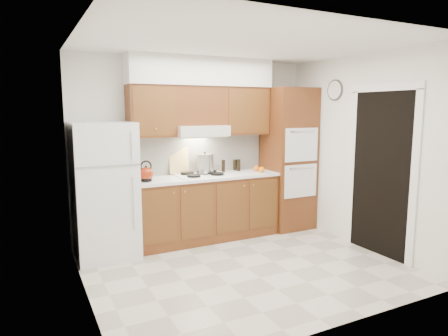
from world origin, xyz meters
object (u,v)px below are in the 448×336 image
kettle (146,174)px  fridge (104,191)px  stock_pot (205,163)px  oven_cabinet (288,159)px

kettle → fridge: bearing=-175.0°
stock_pot → kettle: bearing=-168.3°
fridge → stock_pot: 1.48m
kettle → stock_pot: stock_pot is taller
stock_pot → fridge: bearing=-174.4°
fridge → stock_pot: bearing=5.6°
oven_cabinet → stock_pot: bearing=175.5°
oven_cabinet → kettle: 2.32m
kettle → oven_cabinet: bearing=12.2°
kettle → stock_pot: bearing=21.8°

